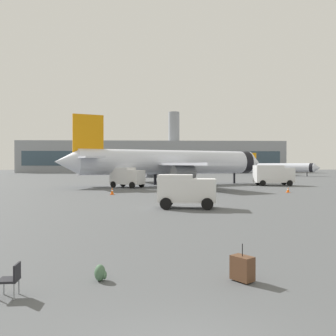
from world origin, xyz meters
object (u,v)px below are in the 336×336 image
(safety_cone_near, at_px, (166,180))
(airplane_at_gate, at_px, (171,162))
(airplane_taxiing, at_px, (279,168))
(service_truck, at_px, (127,176))
(safety_cone_far, at_px, (112,191))
(traveller_backpack, at_px, (100,273))
(rolling_suitcase, at_px, (242,268))
(gate_chair, at_px, (12,278))
(cargo_van, at_px, (186,189))
(fuel_truck, at_px, (273,174))
(safety_cone_mid, at_px, (288,190))

(safety_cone_near, bearing_deg, airplane_at_gate, -87.53)
(airplane_taxiing, height_order, service_truck, airplane_taxiing)
(safety_cone_far, distance_m, traveller_backpack, 29.81)
(airplane_at_gate, bearing_deg, safety_cone_far, -113.61)
(traveller_backpack, bearing_deg, rolling_suitcase, -3.10)
(gate_chair, bearing_deg, cargo_van, 71.22)
(service_truck, bearing_deg, fuel_truck, 9.31)
(airplane_taxiing, distance_m, fuel_truck, 48.87)
(safety_cone_near, height_order, safety_cone_mid, safety_cone_near)
(fuel_truck, height_order, safety_cone_near, fuel_truck)
(safety_cone_far, bearing_deg, airplane_at_gate, 66.39)
(safety_cone_near, height_order, gate_chair, gate_chair)
(traveller_backpack, bearing_deg, safety_cone_far, 95.66)
(airplane_taxiing, bearing_deg, gate_chair, -113.41)
(cargo_van, relative_size, rolling_suitcase, 4.19)
(fuel_truck, height_order, safety_cone_far, fuel_truck)
(safety_cone_near, distance_m, safety_cone_mid, 29.84)
(service_truck, xyz_separation_m, safety_cone_near, (6.18, 16.67, -1.24))
(service_truck, xyz_separation_m, safety_cone_mid, (19.85, -9.85, -1.30))
(safety_cone_far, height_order, gate_chair, gate_chair)
(safety_cone_mid, relative_size, safety_cone_far, 0.78)
(airplane_taxiing, distance_m, cargo_van, 81.21)
(airplane_taxiing, distance_m, traveller_backpack, 98.57)
(safety_cone_near, relative_size, rolling_suitcase, 0.67)
(airplane_taxiing, distance_m, safety_cone_mid, 62.62)
(safety_cone_far, bearing_deg, rolling_suitcase, -76.65)
(safety_cone_near, bearing_deg, fuel_truck, -38.17)
(safety_cone_far, bearing_deg, fuel_truck, 33.66)
(safety_cone_near, distance_m, rolling_suitcase, 58.47)
(cargo_van, xyz_separation_m, traveller_backpack, (-4.12, -17.12, -1.22))
(fuel_truck, distance_m, gate_chair, 51.71)
(cargo_van, xyz_separation_m, safety_cone_far, (-7.06, 12.55, -1.05))
(service_truck, relative_size, safety_cone_near, 7.09)
(safety_cone_near, height_order, rolling_suitcase, rolling_suitcase)
(fuel_truck, relative_size, safety_cone_mid, 9.50)
(service_truck, xyz_separation_m, cargo_van, (6.24, -24.46, -0.16))
(airplane_taxiing, relative_size, cargo_van, 4.14)
(cargo_van, bearing_deg, traveller_backpack, -103.53)
(airplane_taxiing, bearing_deg, safety_cone_far, -123.60)
(safety_cone_far, height_order, traveller_backpack, safety_cone_far)
(service_truck, relative_size, traveller_backpack, 10.88)
(service_truck, height_order, gate_chair, service_truck)
(fuel_truck, distance_m, traveller_backpack, 49.75)
(safety_cone_near, bearing_deg, rolling_suitcase, -89.90)
(airplane_at_gate, distance_m, traveller_backpack, 47.15)
(safety_cone_near, bearing_deg, gate_chair, -95.91)
(airplane_taxiing, relative_size, service_truck, 3.66)
(safety_cone_mid, xyz_separation_m, safety_cone_far, (-20.67, -2.06, 0.09))
(service_truck, height_order, fuel_truck, fuel_truck)
(airplane_taxiing, relative_size, gate_chair, 22.21)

